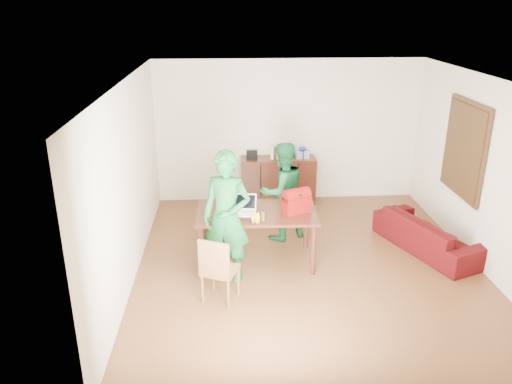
{
  "coord_description": "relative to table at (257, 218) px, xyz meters",
  "views": [
    {
      "loc": [
        -1.15,
        -6.44,
        3.67
      ],
      "look_at": [
        -0.75,
        0.4,
        1.04
      ],
      "focal_mm": 35.0,
      "sensor_mm": 36.0,
      "label": 1
    }
  ],
  "objects": [
    {
      "name": "room",
      "position": [
        0.76,
        -0.07,
        0.6
      ],
      "size": [
        5.2,
        5.7,
        2.9
      ],
      "color": "#452811",
      "rests_on": "ground"
    },
    {
      "name": "person_far",
      "position": [
        0.46,
        0.79,
        0.1
      ],
      "size": [
        0.97,
        0.88,
        1.62
      ],
      "primitive_type": "imported",
      "rotation": [
        0.0,
        0.0,
        3.57
      ],
      "color": "#135729",
      "rests_on": "ground"
    },
    {
      "name": "chair",
      "position": [
        -0.54,
        -1.01,
        -0.44
      ],
      "size": [
        0.54,
        0.53,
        0.92
      ],
      "rotation": [
        0.0,
        0.0,
        -0.4
      ],
      "color": "brown",
      "rests_on": "ground"
    },
    {
      "name": "bananas",
      "position": [
        -0.04,
        -0.4,
        0.13
      ],
      "size": [
        0.19,
        0.16,
        0.06
      ],
      "primitive_type": null,
      "rotation": [
        0.0,
        0.0,
        0.43
      ],
      "color": "gold",
      "rests_on": "table"
    },
    {
      "name": "bottle",
      "position": [
        0.07,
        -0.33,
        0.19
      ],
      "size": [
        0.07,
        0.07,
        0.16
      ],
      "primitive_type": "cylinder",
      "rotation": [
        0.0,
        0.0,
        0.34
      ],
      "color": "#573B14",
      "rests_on": "table"
    },
    {
      "name": "person_near",
      "position": [
        -0.44,
        -0.45,
        0.22
      ],
      "size": [
        0.79,
        0.64,
        1.86
      ],
      "primitive_type": "imported",
      "rotation": [
        0.0,
        0.0,
        -0.34
      ],
      "color": "#155E26",
      "rests_on": "ground"
    },
    {
      "name": "sofa",
      "position": [
        2.7,
        0.22,
        -0.44
      ],
      "size": [
        1.36,
        1.98,
        0.54
      ],
      "primitive_type": "imported",
      "rotation": [
        0.0,
        0.0,
        1.95
      ],
      "color": "#3D080A",
      "rests_on": "ground"
    },
    {
      "name": "red_bag",
      "position": [
        0.57,
        -0.05,
        0.25
      ],
      "size": [
        0.44,
        0.35,
        0.28
      ],
      "primitive_type": "cube",
      "rotation": [
        0.0,
        0.0,
        0.39
      ],
      "color": "#740708",
      "rests_on": "table"
    },
    {
      "name": "laptop",
      "position": [
        -0.2,
        -0.07,
        0.15
      ],
      "size": [
        0.38,
        0.29,
        0.24
      ],
      "rotation": [
        0.0,
        0.0,
        -0.15
      ],
      "color": "white",
      "rests_on": "table"
    },
    {
      "name": "table",
      "position": [
        0.0,
        0.0,
        0.0
      ],
      "size": [
        1.76,
        1.02,
        0.81
      ],
      "rotation": [
        0.0,
        0.0,
        -0.03
      ],
      "color": "black",
      "rests_on": "ground"
    }
  ]
}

